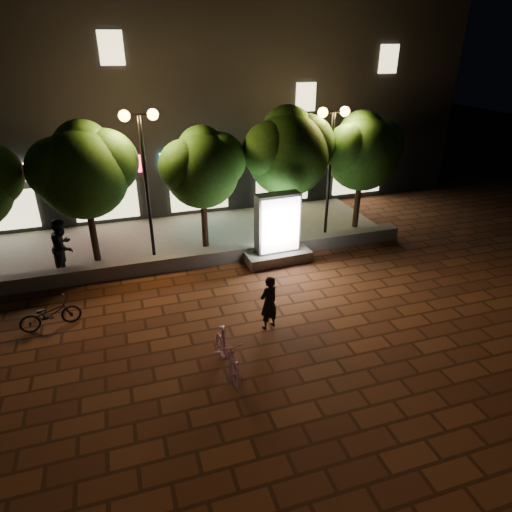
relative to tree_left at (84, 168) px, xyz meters
name	(u,v)px	position (x,y,z in m)	size (l,w,h in m)	color
ground	(229,326)	(3.45, -5.46, -3.44)	(80.00, 80.00, 0.00)	brown
retaining_wall	(200,259)	(3.45, -1.46, -3.19)	(16.00, 0.45, 0.50)	slate
sidewalk	(188,237)	(3.45, 1.04, -3.40)	(16.00, 5.00, 0.08)	slate
building_block	(158,92)	(3.44, 7.53, 1.55)	(28.00, 8.12, 11.30)	black
tree_left	(84,168)	(0.00, 0.00, 0.00)	(3.60, 3.00, 4.89)	black
tree_mid	(203,165)	(4.00, 0.00, -0.23)	(3.24, 2.70, 4.50)	black
tree_right	(289,149)	(7.30, 0.00, 0.12)	(3.72, 3.10, 5.07)	black
tree_far_right	(363,149)	(10.50, 0.00, -0.08)	(3.48, 2.90, 4.76)	black
street_lamp_left	(142,148)	(1.95, -0.26, 0.58)	(1.26, 0.36, 5.18)	black
street_lamp_right	(332,139)	(8.95, -0.26, 0.45)	(1.26, 0.36, 4.98)	black
ad_kiosk	(277,234)	(6.18, -1.96, -2.42)	(2.41, 1.29, 2.55)	slate
scooter_pink	(227,353)	(2.95, -7.29, -2.90)	(0.52, 1.82, 1.10)	#C783B6
rider	(269,303)	(4.50, -5.84, -2.64)	(0.59, 0.38, 1.61)	black
scooter_parked	(50,314)	(-1.26, -3.97, -3.02)	(0.56, 1.61, 0.84)	black
pedestrian	(63,247)	(-1.01, -0.79, -2.39)	(0.95, 0.74, 1.95)	black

